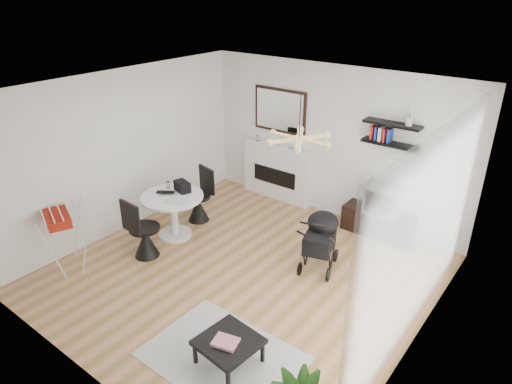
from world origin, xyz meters
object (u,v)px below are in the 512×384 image
Objects in this scene: tv_console at (378,223)px; coffee_table at (229,343)px; dining_table at (173,210)px; crt_tv at (384,200)px; stroller at (320,242)px; drying_rack at (65,238)px; fireplace at (277,165)px.

tv_console is 3.72m from coffee_table.
dining_table reaches higher than tv_console.
crt_tv reaches higher than dining_table.
dining_table is at bearing 148.28° from coffee_table.
tv_console is at bearing 176.54° from crt_tv.
stroller is 2.32m from coffee_table.
fireplace is at bearing 96.25° from drying_rack.
drying_rack reaches higher than dining_table.
crt_tv is at bearing -3.46° from tv_console.
crt_tv is 4.99m from drying_rack.
dining_table is (-2.74, -2.13, -0.18)m from crt_tv.
tv_console is (2.19, -0.14, -0.46)m from fireplace.
stroller is (1.88, -1.55, -0.28)m from fireplace.
dining_table is 1.08× the size of stroller.
fireplace is at bearing 77.71° from dining_table.
fireplace is 2.11× the size of dining_table.
stroller is at bearing -39.42° from fireplace.
fireplace is 2.24m from tv_console.
drying_rack is at bearing -105.62° from fireplace.
fireplace is 2.28× the size of stroller.
fireplace is 2.30× the size of drying_rack.
crt_tv is 1.47m from stroller.
coffee_table is (-0.17, -3.71, -0.37)m from crt_tv.
tv_console reaches higher than coffee_table.
tv_console is 1.25× the size of drying_rack.
stroller is (2.38, 0.72, -0.09)m from dining_table.
fireplace is 4.10× the size of crt_tv.
drying_rack is 3.76m from stroller.
crt_tv reaches higher than coffee_table.
dining_table is at bearing -102.29° from fireplace.
fireplace reaches higher than dining_table.
crt_tv is 3.47m from dining_table.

